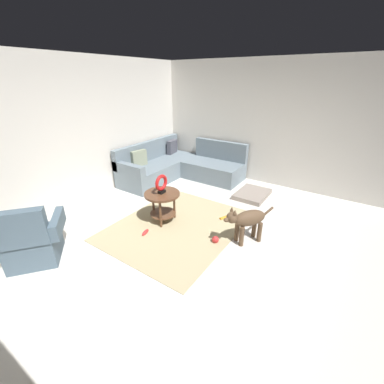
# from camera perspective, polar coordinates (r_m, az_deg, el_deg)

# --- Properties ---
(ground_plane) EXTENTS (6.00, 6.00, 0.10)m
(ground_plane) POSITION_cam_1_polar(r_m,az_deg,el_deg) (3.89, 3.74, -12.50)
(ground_plane) COLOR silver
(wall_back) EXTENTS (6.00, 0.12, 2.70)m
(wall_back) POSITION_cam_1_polar(r_m,az_deg,el_deg) (5.29, -25.08, 12.17)
(wall_back) COLOR silver
(wall_back) RESTS_ON ground_plane
(wall_right) EXTENTS (0.12, 6.00, 2.70)m
(wall_right) POSITION_cam_1_polar(r_m,az_deg,el_deg) (5.92, 19.19, 14.22)
(wall_right) COLOR silver
(wall_right) RESTS_ON ground_plane
(area_rug) EXTENTS (2.30, 1.90, 0.01)m
(area_rug) POSITION_cam_1_polar(r_m,az_deg,el_deg) (4.28, -3.38, -7.73)
(area_rug) COLOR tan
(area_rug) RESTS_ON ground_plane
(sectional_couch) EXTENTS (2.20, 2.25, 0.88)m
(sectional_couch) POSITION_cam_1_polar(r_m,az_deg,el_deg) (6.21, -3.02, 5.83)
(sectional_couch) COLOR slate
(sectional_couch) RESTS_ON ground_plane
(armchair) EXTENTS (1.00, 0.97, 0.88)m
(armchair) POSITION_cam_1_polar(r_m,az_deg,el_deg) (3.99, -32.96, -9.44)
(armchair) COLOR #4C6070
(armchair) RESTS_ON ground_plane
(side_table) EXTENTS (0.60, 0.60, 0.54)m
(side_table) POSITION_cam_1_polar(r_m,az_deg,el_deg) (4.25, -6.84, -1.73)
(side_table) COLOR brown
(side_table) RESTS_ON ground_plane
(torus_sculpture) EXTENTS (0.28, 0.08, 0.33)m
(torus_sculpture) POSITION_cam_1_polar(r_m,az_deg,el_deg) (4.13, -7.04, 1.93)
(torus_sculpture) COLOR black
(torus_sculpture) RESTS_ON side_table
(dog_bed_mat) EXTENTS (0.80, 0.60, 0.09)m
(dog_bed_mat) POSITION_cam_1_polar(r_m,az_deg,el_deg) (5.44, 13.67, -0.49)
(dog_bed_mat) COLOR gray
(dog_bed_mat) RESTS_ON ground_plane
(dog) EXTENTS (0.72, 0.53, 0.63)m
(dog) POSITION_cam_1_polar(r_m,az_deg,el_deg) (3.80, 12.50, -6.31)
(dog) COLOR brown
(dog) RESTS_ON ground_plane
(dog_toy_ball) EXTENTS (0.11, 0.11, 0.11)m
(dog_toy_ball) POSITION_cam_1_polar(r_m,az_deg,el_deg) (3.88, 5.40, -10.81)
(dog_toy_ball) COLOR red
(dog_toy_ball) RESTS_ON ground_plane
(dog_toy_rope) EXTENTS (0.18, 0.12, 0.05)m
(dog_toy_rope) POSITION_cam_1_polar(r_m,az_deg,el_deg) (4.50, 7.39, -5.83)
(dog_toy_rope) COLOR orange
(dog_toy_rope) RESTS_ON ground_plane
(dog_toy_bone) EXTENTS (0.19, 0.10, 0.06)m
(dog_toy_bone) POSITION_cam_1_polar(r_m,az_deg,el_deg) (4.13, -10.67, -9.09)
(dog_toy_bone) COLOR red
(dog_toy_bone) RESTS_ON ground_plane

